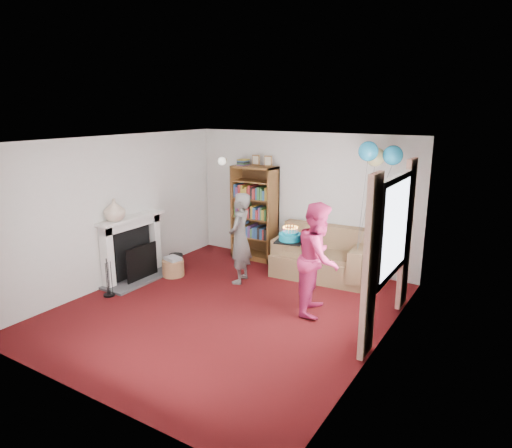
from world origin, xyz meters
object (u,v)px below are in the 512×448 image
Objects in this scene: bookcase at (255,213)px; sofa at (323,258)px; person_magenta at (318,258)px; birthday_cake at (290,237)px; person_striped at (240,238)px.

sofa is at bearing -8.46° from bookcase.
person_magenta is 4.15× the size of birthday_cake.
bookcase is 2.66m from person_magenta.
person_striped is at bearing -141.85° from sofa.
sofa is at bearing 94.10° from birthday_cake.
person_striped is 1.33m from birthday_cake.
birthday_cake is at bearing 87.73° from person_magenta.
sofa is 4.18× the size of birthday_cake.
bookcase is 2.41m from birthday_cake.
person_magenta is at bearing 61.70° from person_striped.
birthday_cake is at bearing -45.98° from bookcase.
person_striped is (-1.10, -1.02, 0.45)m from sofa.
bookcase is at bearing 134.02° from birthday_cake.
sofa is 1.01× the size of person_magenta.
birthday_cake reaches higher than sofa.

